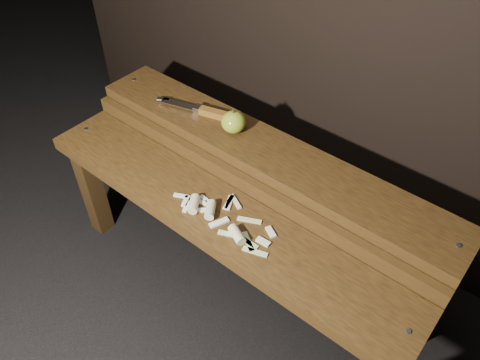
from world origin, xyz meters
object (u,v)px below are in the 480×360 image
Objects in this scene: bench_front_tier at (212,228)px; bench_rear_tier at (263,170)px; apple at (233,122)px; knife at (206,111)px.

bench_rear_tier reaches higher than bench_front_tier.
apple is (-0.12, 0.23, 0.18)m from bench_front_tier.
bench_front_tier is 0.31m from apple.
knife reaches higher than bench_front_tier.
apple reaches higher than bench_front_tier.
bench_rear_tier is at bearing -3.64° from knife.
bench_front_tier is 1.00× the size of bench_rear_tier.
bench_rear_tier is 0.25m from knife.
bench_rear_tier is (0.00, 0.23, 0.06)m from bench_front_tier.
bench_rear_tier is 0.17m from apple.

